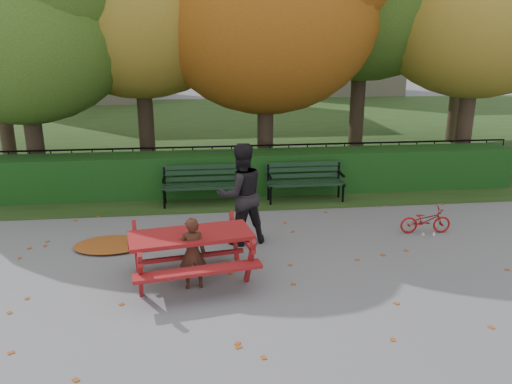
{
  "coord_description": "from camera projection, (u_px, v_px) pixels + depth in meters",
  "views": [
    {
      "loc": [
        -1.35,
        -7.32,
        3.63
      ],
      "look_at": [
        -0.35,
        1.21,
        1.0
      ],
      "focal_mm": 35.0,
      "sensor_mm": 36.0,
      "label": 1
    }
  ],
  "objects": [
    {
      "name": "ground",
      "position": [
        285.0,
        271.0,
        8.17
      ],
      "size": [
        90.0,
        90.0,
        0.0
      ],
      "primitive_type": "plane",
      "color": "slate",
      "rests_on": "ground"
    },
    {
      "name": "grass_strip",
      "position": [
        229.0,
        128.0,
        21.46
      ],
      "size": [
        90.0,
        90.0,
        0.0
      ],
      "primitive_type": "plane",
      "color": "#1C3211",
      "rests_on": "ground"
    },
    {
      "name": "building_right",
      "position": [
        332.0,
        3.0,
        33.89
      ],
      "size": [
        9.0,
        6.0,
        12.0
      ],
      "primitive_type": "cube",
      "color": "#AB9F88",
      "rests_on": "ground"
    },
    {
      "name": "hedge",
      "position": [
        254.0,
        172.0,
        12.29
      ],
      "size": [
        13.0,
        0.9,
        1.0
      ],
      "primitive_type": "cube",
      "color": "black",
      "rests_on": "ground"
    },
    {
      "name": "iron_fence",
      "position": [
        251.0,
        163.0,
        13.04
      ],
      "size": [
        14.0,
        0.04,
        1.02
      ],
      "color": "black",
      "rests_on": "ground"
    },
    {
      "name": "tree_a",
      "position": [
        27.0,
        0.0,
        11.56
      ],
      "size": [
        5.88,
        5.6,
        7.48
      ],
      "color": "#30261A",
      "rests_on": "ground"
    },
    {
      "name": "bench_left",
      "position": [
        202.0,
        182.0,
        11.39
      ],
      "size": [
        1.8,
        0.57,
        0.88
      ],
      "color": "black",
      "rests_on": "ground"
    },
    {
      "name": "bench_right",
      "position": [
        305.0,
        179.0,
        11.65
      ],
      "size": [
        1.8,
        0.57,
        0.88
      ],
      "color": "black",
      "rests_on": "ground"
    },
    {
      "name": "picnic_table",
      "position": [
        191.0,
        244.0,
        7.66
      ],
      "size": [
        2.09,
        1.79,
        0.91
      ],
      "rotation": [
        0.0,
        0.0,
        0.17
      ],
      "color": "maroon",
      "rests_on": "ground"
    },
    {
      "name": "leaf_pile",
      "position": [
        110.0,
        245.0,
        9.1
      ],
      "size": [
        1.42,
        1.06,
        0.09
      ],
      "primitive_type": "ellipsoid",
      "rotation": [
        0.0,
        0.0,
        -0.12
      ],
      "color": "brown",
      "rests_on": "ground"
    },
    {
      "name": "leaf_scatter",
      "position": [
        282.0,
        263.0,
        8.45
      ],
      "size": [
        9.0,
        5.7,
        0.01
      ],
      "primitive_type": null,
      "color": "brown",
      "rests_on": "ground"
    },
    {
      "name": "child",
      "position": [
        192.0,
        253.0,
        7.47
      ],
      "size": [
        0.44,
        0.32,
        1.13
      ],
      "primitive_type": "imported",
      "rotation": [
        0.0,
        0.0,
        3.26
      ],
      "color": "#3C1D13",
      "rests_on": "ground"
    },
    {
      "name": "adult",
      "position": [
        241.0,
        194.0,
        9.05
      ],
      "size": [
        1.08,
        0.95,
        1.88
      ],
      "primitive_type": "imported",
      "rotation": [
        0.0,
        0.0,
        3.43
      ],
      "color": "black",
      "rests_on": "ground"
    },
    {
      "name": "bicycle",
      "position": [
        426.0,
        220.0,
        9.71
      ],
      "size": [
        1.0,
        0.4,
        0.52
      ],
      "primitive_type": "imported",
      "rotation": [
        0.0,
        0.0,
        1.51
      ],
      "color": "maroon",
      "rests_on": "ground"
    }
  ]
}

